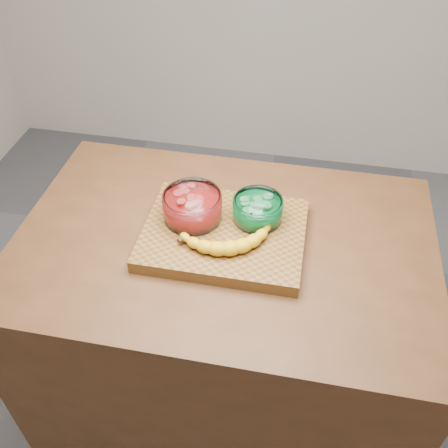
# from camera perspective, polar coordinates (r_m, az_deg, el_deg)

# --- Properties ---
(ground) EXTENTS (3.50, 3.50, 0.00)m
(ground) POSITION_cam_1_polar(r_m,az_deg,el_deg) (2.15, 0.00, -19.14)
(ground) COLOR #535358
(ground) RESTS_ON ground
(counter) EXTENTS (1.20, 0.80, 0.90)m
(counter) POSITION_cam_1_polar(r_m,az_deg,el_deg) (1.77, 0.00, -12.24)
(counter) COLOR #4E2D17
(counter) RESTS_ON ground
(cutting_board) EXTENTS (0.45, 0.35, 0.04)m
(cutting_board) POSITION_cam_1_polar(r_m,az_deg,el_deg) (1.41, 0.00, -1.19)
(cutting_board) COLOR brown
(cutting_board) RESTS_ON counter
(bowl_red) EXTENTS (0.17, 0.17, 0.08)m
(bowl_red) POSITION_cam_1_polar(r_m,az_deg,el_deg) (1.41, -3.62, 1.98)
(bowl_red) COLOR white
(bowl_red) RESTS_ON cutting_board
(bowl_green) EXTENTS (0.14, 0.14, 0.07)m
(bowl_green) POSITION_cam_1_polar(r_m,az_deg,el_deg) (1.41, 3.86, 1.66)
(bowl_green) COLOR white
(bowl_green) RESTS_ON cutting_board
(banana) EXTENTS (0.28, 0.17, 0.04)m
(banana) POSITION_cam_1_polar(r_m,az_deg,el_deg) (1.35, 0.15, -1.32)
(banana) COLOR gold
(banana) RESTS_ON cutting_board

